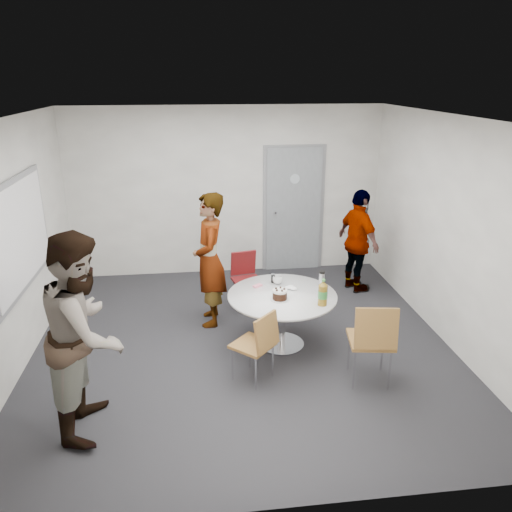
{
  "coord_description": "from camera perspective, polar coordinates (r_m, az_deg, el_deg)",
  "views": [
    {
      "loc": [
        -0.5,
        -5.38,
        3.12
      ],
      "look_at": [
        0.2,
        0.25,
        1.06
      ],
      "focal_mm": 35.0,
      "sensor_mm": 36.0,
      "label": 1
    }
  ],
  "objects": [
    {
      "name": "floor",
      "position": [
        6.24,
        -1.54,
        -10.05
      ],
      "size": [
        5.0,
        5.0,
        0.0
      ],
      "primitive_type": "plane",
      "color": "black",
      "rests_on": "ground"
    },
    {
      "name": "ceiling",
      "position": [
        5.42,
        -1.81,
        15.52
      ],
      "size": [
        5.0,
        5.0,
        0.0
      ],
      "primitive_type": "plane",
      "rotation": [
        3.14,
        0.0,
        0.0
      ],
      "color": "silver",
      "rests_on": "wall_back"
    },
    {
      "name": "wall_back",
      "position": [
        8.09,
        -3.39,
        7.3
      ],
      "size": [
        5.0,
        0.0,
        5.0
      ],
      "primitive_type": "plane",
      "rotation": [
        1.57,
        0.0,
        0.0
      ],
      "color": "#B7B4AE",
      "rests_on": "floor"
    },
    {
      "name": "wall_left",
      "position": [
        6.0,
        -26.16,
        0.72
      ],
      "size": [
        0.0,
        5.0,
        5.0
      ],
      "primitive_type": "plane",
      "rotation": [
        1.57,
        0.0,
        1.57
      ],
      "color": "#B7B4AE",
      "rests_on": "floor"
    },
    {
      "name": "wall_right",
      "position": [
        6.41,
        21.21,
        2.56
      ],
      "size": [
        0.0,
        5.0,
        5.0
      ],
      "primitive_type": "plane",
      "rotation": [
        1.57,
        0.0,
        -1.57
      ],
      "color": "#B7B4AE",
      "rests_on": "floor"
    },
    {
      "name": "wall_front",
      "position": [
        3.41,
        2.48,
        -11.26
      ],
      "size": [
        5.0,
        0.0,
        5.0
      ],
      "primitive_type": "plane",
      "rotation": [
        -1.57,
        0.0,
        0.0
      ],
      "color": "#B7B4AE",
      "rests_on": "floor"
    },
    {
      "name": "door",
      "position": [
        8.29,
        4.3,
        5.29
      ],
      "size": [
        1.02,
        0.17,
        2.12
      ],
      "color": "slate",
      "rests_on": "wall_back"
    },
    {
      "name": "whiteboard",
      "position": [
        6.14,
        -25.4,
        2.22
      ],
      "size": [
        0.04,
        1.9,
        1.25
      ],
      "color": "gray",
      "rests_on": "wall_left"
    },
    {
      "name": "table",
      "position": [
        5.95,
        3.28,
        -5.2
      ],
      "size": [
        1.3,
        1.3,
        0.99
      ],
      "color": "white",
      "rests_on": "floor"
    },
    {
      "name": "chair_near_left",
      "position": [
        5.32,
        0.31,
        -9.67
      ],
      "size": [
        0.56,
        0.56,
        0.81
      ],
      "rotation": [
        0.0,
        0.0,
        0.82
      ],
      "color": "brown",
      "rests_on": "floor"
    },
    {
      "name": "chair_near_right",
      "position": [
        5.35,
        13.22,
        -8.93
      ],
      "size": [
        0.52,
        0.55,
        0.95
      ],
      "rotation": [
        0.0,
        0.0,
        -0.15
      ],
      "color": "brown",
      "rests_on": "floor"
    },
    {
      "name": "chair_far",
      "position": [
        7.03,
        -1.21,
        -2.09
      ],
      "size": [
        0.45,
        0.48,
        0.79
      ],
      "rotation": [
        0.0,
        0.0,
        3.34
      ],
      "color": "maroon",
      "rests_on": "floor"
    },
    {
      "name": "person_main",
      "position": [
        6.44,
        -5.32,
        -0.46
      ],
      "size": [
        0.42,
        0.64,
        1.76
      ],
      "primitive_type": "imported",
      "rotation": [
        0.0,
        0.0,
        -1.58
      ],
      "color": "#A5C6EA",
      "rests_on": "floor"
    },
    {
      "name": "person_left",
      "position": [
        4.76,
        -18.96,
        -8.34
      ],
      "size": [
        0.77,
        0.96,
        1.9
      ],
      "primitive_type": "imported",
      "rotation": [
        0.0,
        0.0,
        1.52
      ],
      "color": "white",
      "rests_on": "floor"
    },
    {
      "name": "person_right",
      "position": [
        7.6,
        11.61,
        1.65
      ],
      "size": [
        0.64,
        0.99,
        1.57
      ],
      "primitive_type": "imported",
      "rotation": [
        0.0,
        0.0,
        1.87
      ],
      "color": "black",
      "rests_on": "floor"
    }
  ]
}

